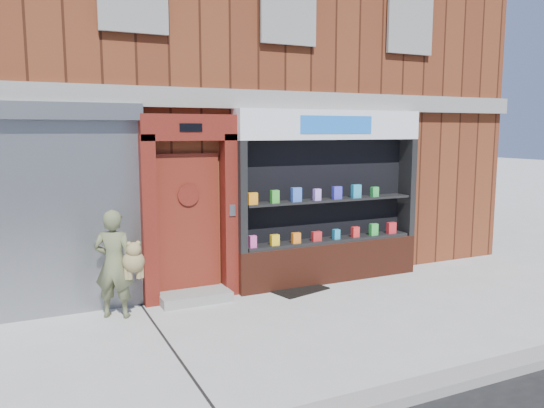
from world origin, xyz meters
TOP-DOWN VIEW (x-y plane):
  - ground at (0.00, 0.00)m, footprint 80.00×80.00m
  - curb at (0.00, -2.15)m, footprint 60.00×0.30m
  - building at (-0.00, 5.99)m, footprint 12.00×8.16m
  - shutter_bay at (-3.00, 1.93)m, footprint 3.10×0.30m
  - red_door_bay at (-0.75, 1.86)m, footprint 1.52×0.58m
  - pharmacy_bay at (1.75, 1.81)m, footprint 3.50×0.41m
  - woman at (-1.95, 1.50)m, footprint 0.74×0.60m
  - doormat at (0.99, 1.55)m, footprint 1.03×0.84m

SIDE VIEW (x-z plane):
  - ground at x=0.00m, z-range 0.00..0.00m
  - doormat at x=0.99m, z-range 0.00..0.02m
  - curb at x=0.00m, z-range 0.00..0.12m
  - woman at x=-1.95m, z-range 0.01..1.57m
  - pharmacy_bay at x=1.75m, z-range -0.13..2.87m
  - red_door_bay at x=-0.75m, z-range 0.01..2.91m
  - shutter_bay at x=-3.00m, z-range 0.20..3.24m
  - building at x=0.00m, z-range 0.00..8.00m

